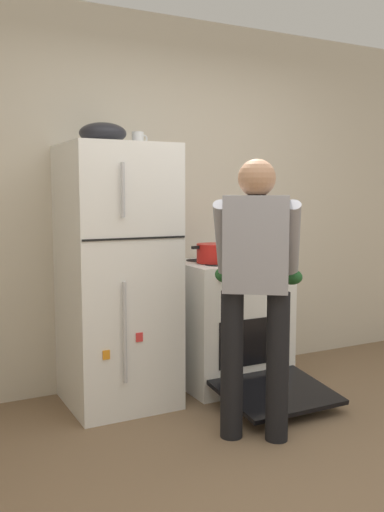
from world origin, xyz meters
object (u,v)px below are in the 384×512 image
mixing_bowl (103,133)px  person_cook (256,275)px  coffee_mug (138,139)px  stove_range (230,324)px  red_pot (213,253)px  refrigerator (117,276)px

mixing_bowl → person_cook: bearing=-56.2°
person_cook → coffee_mug: coffee_mug is taller
person_cook → stove_range: bearing=67.7°
person_cook → red_pot: bearing=76.8°
person_cook → mixing_bowl: 1.36m
stove_range → red_pot: (-0.16, -0.03, 0.54)m
refrigerator → person_cook: size_ratio=1.08×
red_pot → coffee_mug: bearing=169.3°
mixing_bowl → coffee_mug: bearing=10.8°
refrigerator → coffee_mug: coffee_mug is taller
red_pot → mixing_bowl: bearing=176.4°
person_cook → coffee_mug: 1.29m
mixing_bowl → red_pot: bearing=-3.6°
refrigerator → stove_range: refrigerator is taller
red_pot → mixing_bowl: 1.13m
refrigerator → stove_range: 0.96m
red_pot → stove_range: bearing=11.3°
refrigerator → mixing_bowl: mixing_bowl is taller
refrigerator → stove_range: bearing=-1.2°
coffee_mug → stove_range: bearing=-5.6°
refrigerator → red_pot: refrigerator is taller
stove_range → person_cook: size_ratio=0.76×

